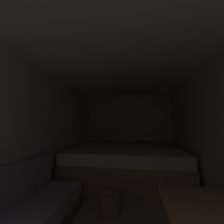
# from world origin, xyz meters

# --- Properties ---
(ground_plane) EXTENTS (6.73, 6.73, 0.00)m
(ground_plane) POSITION_xyz_m (0.00, 1.71, 0.00)
(ground_plane) COLOR #A39984
(wall_back) EXTENTS (2.45, 0.05, 1.95)m
(wall_back) POSITION_xyz_m (0.00, 4.10, 0.98)
(wall_back) COLOR beige
(wall_back) RESTS_ON ground
(wall_left) EXTENTS (0.05, 4.73, 1.95)m
(wall_left) POSITION_xyz_m (-1.20, 1.71, 0.98)
(wall_left) COLOR beige
(wall_left) RESTS_ON ground
(wall_right) EXTENTS (0.05, 4.73, 1.95)m
(wall_right) POSITION_xyz_m (1.20, 1.71, 0.98)
(wall_right) COLOR beige
(wall_right) RESTS_ON ground
(ceiling_slab) EXTENTS (2.45, 4.73, 0.05)m
(ceiling_slab) POSITION_xyz_m (0.00, 1.71, 1.98)
(ceiling_slab) COLOR white
(ceiling_slab) RESTS_ON wall_left
(bed) EXTENTS (2.23, 2.04, 0.82)m
(bed) POSITION_xyz_m (0.00, 3.02, 0.34)
(bed) COLOR tan
(bed) RESTS_ON ground
(wicker_basket) EXTENTS (0.29, 0.29, 0.25)m
(wicker_basket) POSITION_xyz_m (-0.13, 1.63, 0.13)
(wicker_basket) COLOR olive
(wicker_basket) RESTS_ON ground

